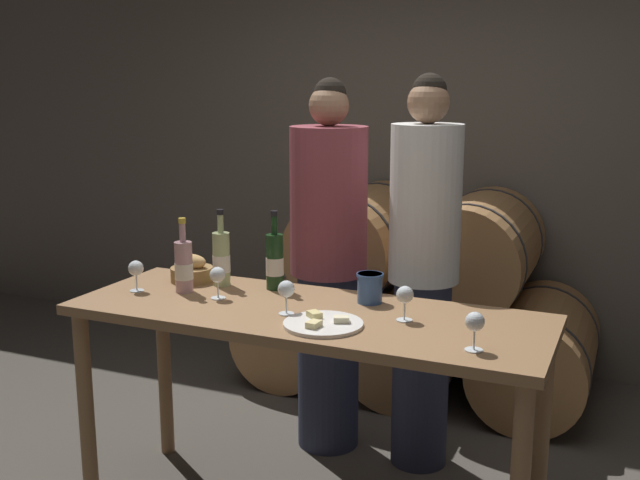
% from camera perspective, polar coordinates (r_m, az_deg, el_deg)
% --- Properties ---
extents(stone_wall_back, '(10.00, 0.12, 3.20)m').
position_cam_1_polar(stone_wall_back, '(4.76, 9.67, 9.77)').
color(stone_wall_back, '#60594F').
rests_on(stone_wall_back, ground_plane).
extents(barrel_stack, '(2.00, 0.91, 1.17)m').
position_cam_1_polar(barrel_stack, '(4.38, 7.35, -4.64)').
color(barrel_stack, '#9E7042').
rests_on(barrel_stack, ground_plane).
extents(tasting_table, '(1.86, 0.67, 0.91)m').
position_cam_1_polar(tasting_table, '(2.93, -1.05, -7.60)').
color(tasting_table, olive).
rests_on(tasting_table, ground_plane).
extents(person_left, '(0.36, 0.36, 1.79)m').
position_cam_1_polar(person_left, '(3.56, 0.66, -2.03)').
color(person_left, '#2D334C').
rests_on(person_left, ground_plane).
extents(person_right, '(0.32, 0.32, 1.81)m').
position_cam_1_polar(person_right, '(3.41, 7.89, -2.40)').
color(person_right, '#2D334C').
rests_on(person_right, ground_plane).
extents(wine_bottle_red, '(0.08, 0.08, 0.34)m').
position_cam_1_polar(wine_bottle_red, '(3.16, -3.47, -1.63)').
color(wine_bottle_red, '#193819').
rests_on(wine_bottle_red, tasting_table).
extents(wine_bottle_white, '(0.08, 0.08, 0.33)m').
position_cam_1_polar(wine_bottle_white, '(3.24, -7.52, -1.42)').
color(wine_bottle_white, '#ADBC7F').
rests_on(wine_bottle_white, tasting_table).
extents(wine_bottle_rose, '(0.08, 0.08, 0.31)m').
position_cam_1_polar(wine_bottle_rose, '(3.16, -10.34, -1.99)').
color(wine_bottle_rose, '#BC8E93').
rests_on(wine_bottle_rose, tasting_table).
extents(blue_crock, '(0.11, 0.11, 0.12)m').
position_cam_1_polar(blue_crock, '(2.98, 3.82, -3.57)').
color(blue_crock, '#335693').
rests_on(blue_crock, tasting_table).
extents(bread_basket, '(0.19, 0.19, 0.12)m').
position_cam_1_polar(bread_basket, '(3.34, -9.74, -2.34)').
color(bread_basket, olive).
rests_on(bread_basket, tasting_table).
extents(cheese_plate, '(0.29, 0.29, 0.04)m').
position_cam_1_polar(cheese_plate, '(2.71, 0.24, -6.38)').
color(cheese_plate, white).
rests_on(cheese_plate, tasting_table).
extents(wine_glass_far_left, '(0.06, 0.06, 0.13)m').
position_cam_1_polar(wine_glass_far_left, '(3.22, -13.85, -2.19)').
color(wine_glass_far_left, white).
rests_on(wine_glass_far_left, tasting_table).
extents(wine_glass_left, '(0.06, 0.06, 0.13)m').
position_cam_1_polar(wine_glass_left, '(3.05, -7.83, -2.75)').
color(wine_glass_left, white).
rests_on(wine_glass_left, tasting_table).
extents(wine_glass_center, '(0.06, 0.06, 0.13)m').
position_cam_1_polar(wine_glass_center, '(2.82, -2.59, -3.85)').
color(wine_glass_center, white).
rests_on(wine_glass_center, tasting_table).
extents(wine_glass_right, '(0.06, 0.06, 0.13)m').
position_cam_1_polar(wine_glass_right, '(2.76, 6.49, -4.27)').
color(wine_glass_right, white).
rests_on(wine_glass_right, tasting_table).
extents(wine_glass_far_right, '(0.06, 0.06, 0.13)m').
position_cam_1_polar(wine_glass_far_right, '(2.49, 11.71, -6.23)').
color(wine_glass_far_right, white).
rests_on(wine_glass_far_right, tasting_table).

